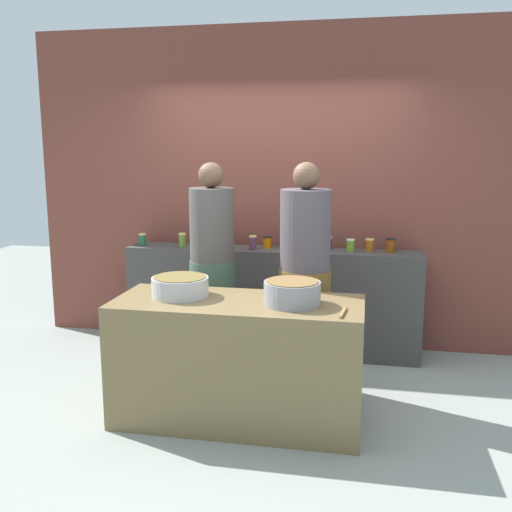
{
  "coord_description": "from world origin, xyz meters",
  "views": [
    {
      "loc": [
        0.84,
        -3.96,
        1.88
      ],
      "look_at": [
        0.0,
        0.35,
        1.05
      ],
      "focal_mm": 40.09,
      "sensor_mm": 36.0,
      "label": 1
    }
  ],
  "objects_px": {
    "preserve_jar_13": "(391,245)",
    "cook_with_tongs": "(212,280)",
    "preserve_jar_7": "(285,242)",
    "preserve_jar_11": "(350,245)",
    "preserve_jar_6": "(267,242)",
    "preserve_jar_0": "(142,239)",
    "preserve_jar_8": "(302,244)",
    "preserve_jar_1": "(182,240)",
    "cooking_pot_left": "(180,287)",
    "preserve_jar_10": "(327,243)",
    "preserve_jar_5": "(253,243)",
    "cook_in_cap": "(304,292)",
    "cooking_pot_center": "(292,293)",
    "preserve_jar_12": "(370,245)",
    "preserve_jar_3": "(216,238)",
    "wooden_spoon": "(343,313)",
    "preserve_jar_9": "(314,244)",
    "preserve_jar_4": "(224,242)",
    "preserve_jar_2": "(201,240)"
  },
  "relations": [
    {
      "from": "preserve_jar_13",
      "to": "cook_with_tongs",
      "type": "distance_m",
      "value": 1.6
    },
    {
      "from": "preserve_jar_6",
      "to": "preserve_jar_0",
      "type": "bearing_deg",
      "value": -175.53
    },
    {
      "from": "preserve_jar_0",
      "to": "preserve_jar_6",
      "type": "height_order",
      "value": "preserve_jar_0"
    },
    {
      "from": "preserve_jar_8",
      "to": "preserve_jar_13",
      "type": "bearing_deg",
      "value": 6.04
    },
    {
      "from": "preserve_jar_3",
      "to": "cook_in_cap",
      "type": "bearing_deg",
      "value": -44.39
    },
    {
      "from": "preserve_jar_3",
      "to": "cook_with_tongs",
      "type": "xyz_separation_m",
      "value": [
        0.14,
        -0.68,
        -0.25
      ]
    },
    {
      "from": "preserve_jar_9",
      "to": "preserve_jar_0",
      "type": "bearing_deg",
      "value": -178.75
    },
    {
      "from": "preserve_jar_1",
      "to": "preserve_jar_9",
      "type": "distance_m",
      "value": 1.22
    },
    {
      "from": "preserve_jar_6",
      "to": "cooking_pot_left",
      "type": "xyz_separation_m",
      "value": [
        -0.37,
        -1.41,
        -0.1
      ]
    },
    {
      "from": "preserve_jar_10",
      "to": "cook_with_tongs",
      "type": "height_order",
      "value": "cook_with_tongs"
    },
    {
      "from": "preserve_jar_8",
      "to": "preserve_jar_13",
      "type": "height_order",
      "value": "preserve_jar_8"
    },
    {
      "from": "preserve_jar_6",
      "to": "preserve_jar_8",
      "type": "bearing_deg",
      "value": -16.81
    },
    {
      "from": "preserve_jar_1",
      "to": "preserve_jar_6",
      "type": "height_order",
      "value": "preserve_jar_1"
    },
    {
      "from": "preserve_jar_5",
      "to": "cook_with_tongs",
      "type": "bearing_deg",
      "value": -113.4
    },
    {
      "from": "cook_with_tongs",
      "to": "preserve_jar_5",
      "type": "bearing_deg",
      "value": 66.6
    },
    {
      "from": "cook_with_tongs",
      "to": "preserve_jar_13",
      "type": "bearing_deg",
      "value": 23.71
    },
    {
      "from": "preserve_jar_6",
      "to": "preserve_jar_12",
      "type": "relative_size",
      "value": 0.94
    },
    {
      "from": "preserve_jar_8",
      "to": "preserve_jar_10",
      "type": "bearing_deg",
      "value": 29.31
    },
    {
      "from": "preserve_jar_4",
      "to": "cook_in_cap",
      "type": "height_order",
      "value": "cook_in_cap"
    },
    {
      "from": "preserve_jar_5",
      "to": "preserve_jar_12",
      "type": "height_order",
      "value": "preserve_jar_5"
    },
    {
      "from": "preserve_jar_1",
      "to": "preserve_jar_6",
      "type": "distance_m",
      "value": 0.79
    },
    {
      "from": "preserve_jar_4",
      "to": "preserve_jar_12",
      "type": "relative_size",
      "value": 0.92
    },
    {
      "from": "preserve_jar_4",
      "to": "preserve_jar_9",
      "type": "height_order",
      "value": "preserve_jar_9"
    },
    {
      "from": "cooking_pot_left",
      "to": "wooden_spoon",
      "type": "xyz_separation_m",
      "value": [
        1.14,
        -0.22,
        -0.06
      ]
    },
    {
      "from": "preserve_jar_10",
      "to": "preserve_jar_11",
      "type": "relative_size",
      "value": 1.07
    },
    {
      "from": "preserve_jar_6",
      "to": "preserve_jar_13",
      "type": "height_order",
      "value": "preserve_jar_13"
    },
    {
      "from": "preserve_jar_4",
      "to": "preserve_jar_11",
      "type": "height_order",
      "value": "preserve_jar_11"
    },
    {
      "from": "wooden_spoon",
      "to": "preserve_jar_10",
      "type": "bearing_deg",
      "value": 97.54
    },
    {
      "from": "preserve_jar_10",
      "to": "wooden_spoon",
      "type": "xyz_separation_m",
      "value": [
        0.22,
        -1.65,
        -0.17
      ]
    },
    {
      "from": "cooking_pot_left",
      "to": "preserve_jar_5",
      "type": "bearing_deg",
      "value": 78.63
    },
    {
      "from": "preserve_jar_8",
      "to": "cooking_pot_center",
      "type": "bearing_deg",
      "value": -86.15
    },
    {
      "from": "preserve_jar_8",
      "to": "preserve_jar_13",
      "type": "xyz_separation_m",
      "value": [
        0.78,
        0.08,
        -0.0
      ]
    },
    {
      "from": "preserve_jar_1",
      "to": "preserve_jar_11",
      "type": "height_order",
      "value": "preserve_jar_1"
    },
    {
      "from": "preserve_jar_1",
      "to": "cooking_pot_left",
      "type": "height_order",
      "value": "preserve_jar_1"
    },
    {
      "from": "preserve_jar_1",
      "to": "preserve_jar_13",
      "type": "relative_size",
      "value": 1.05
    },
    {
      "from": "preserve_jar_0",
      "to": "cook_with_tongs",
      "type": "distance_m",
      "value": 1.03
    },
    {
      "from": "preserve_jar_6",
      "to": "cooking_pot_left",
      "type": "distance_m",
      "value": 1.46
    },
    {
      "from": "preserve_jar_2",
      "to": "preserve_jar_10",
      "type": "height_order",
      "value": "preserve_jar_10"
    },
    {
      "from": "preserve_jar_7",
      "to": "preserve_jar_1",
      "type": "bearing_deg",
      "value": -172.67
    },
    {
      "from": "preserve_jar_0",
      "to": "cook_in_cap",
      "type": "distance_m",
      "value": 1.83
    },
    {
      "from": "preserve_jar_7",
      "to": "preserve_jar_3",
      "type": "bearing_deg",
      "value": 178.48
    },
    {
      "from": "preserve_jar_2",
      "to": "wooden_spoon",
      "type": "distance_m",
      "value": 2.17
    },
    {
      "from": "preserve_jar_7",
      "to": "preserve_jar_10",
      "type": "relative_size",
      "value": 1.0
    },
    {
      "from": "preserve_jar_12",
      "to": "preserve_jar_6",
      "type": "bearing_deg",
      "value": 178.88
    },
    {
      "from": "preserve_jar_1",
      "to": "cooking_pot_left",
      "type": "bearing_deg",
      "value": -72.49
    },
    {
      "from": "preserve_jar_7",
      "to": "preserve_jar_11",
      "type": "height_order",
      "value": "preserve_jar_7"
    },
    {
      "from": "preserve_jar_1",
      "to": "preserve_jar_13",
      "type": "distance_m",
      "value": 1.89
    },
    {
      "from": "preserve_jar_5",
      "to": "preserve_jar_6",
      "type": "distance_m",
      "value": 0.16
    },
    {
      "from": "preserve_jar_5",
      "to": "cook_in_cap",
      "type": "relative_size",
      "value": 0.07
    },
    {
      "from": "preserve_jar_2",
      "to": "preserve_jar_5",
      "type": "xyz_separation_m",
      "value": [
        0.52,
        -0.13,
        0.01
      ]
    }
  ]
}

